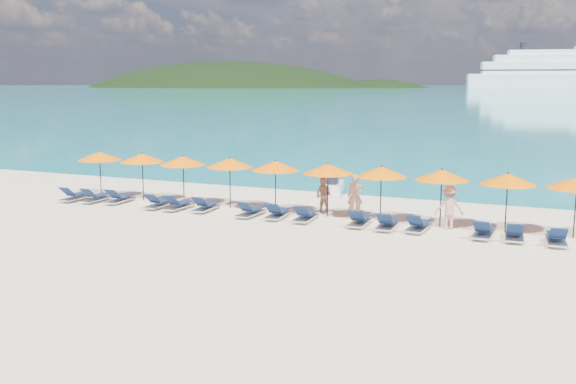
% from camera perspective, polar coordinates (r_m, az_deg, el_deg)
% --- Properties ---
extents(ground, '(1400.00, 1400.00, 0.00)m').
position_cam_1_polar(ground, '(23.15, -2.95, -4.09)').
color(ground, beige).
extents(sea, '(1600.00, 1300.00, 0.01)m').
position_cam_1_polar(sea, '(680.22, 22.80, 8.56)').
color(sea, '#1FA9B2').
rests_on(sea, ground).
extents(headland_main, '(374.00, 242.00, 126.50)m').
position_cam_1_polar(headland_main, '(641.67, -5.61, 5.85)').
color(headland_main, black).
rests_on(headland_main, ground).
extents(headland_small, '(162.00, 126.00, 85.50)m').
position_cam_1_polar(headland_small, '(603.15, 7.98, 5.84)').
color(headland_small, black).
rests_on(headland_small, ground).
extents(cruise_ship, '(150.52, 54.06, 41.44)m').
position_cam_1_polar(cruise_ship, '(532.13, 23.88, 9.53)').
color(cruise_ship, white).
rests_on(cruise_ship, ground).
extents(jetski, '(1.35, 2.43, 0.82)m').
position_cam_1_polar(jetski, '(32.13, 4.04, 0.43)').
color(jetski, white).
rests_on(jetski, ground).
extents(beachgoer_a, '(0.73, 0.57, 1.77)m').
position_cam_1_polar(beachgoer_a, '(26.64, 6.00, -0.34)').
color(beachgoer_a, tan).
rests_on(beachgoer_a, ground).
extents(beachgoer_b, '(0.83, 0.61, 1.53)m').
position_cam_1_polar(beachgoer_b, '(27.36, 3.18, -0.29)').
color(beachgoer_b, tan).
rests_on(beachgoer_b, ground).
extents(beachgoer_c, '(1.17, 0.76, 1.67)m').
position_cam_1_polar(beachgoer_c, '(25.05, 14.14, -1.35)').
color(beachgoer_c, tan).
rests_on(beachgoer_c, ground).
extents(umbrella_0, '(2.10, 2.10, 2.28)m').
position_cam_1_polar(umbrella_0, '(32.19, -16.41, 3.09)').
color(umbrella_0, black).
rests_on(umbrella_0, ground).
extents(umbrella_1, '(2.10, 2.10, 2.28)m').
position_cam_1_polar(umbrella_1, '(30.87, -12.84, 2.98)').
color(umbrella_1, black).
rests_on(umbrella_1, ground).
extents(umbrella_2, '(2.10, 2.10, 2.28)m').
position_cam_1_polar(umbrella_2, '(29.39, -9.31, 2.76)').
color(umbrella_2, black).
rests_on(umbrella_2, ground).
extents(umbrella_3, '(2.10, 2.10, 2.28)m').
position_cam_1_polar(umbrella_3, '(28.38, -5.20, 2.60)').
color(umbrella_3, black).
rests_on(umbrella_3, ground).
extents(umbrella_4, '(2.10, 2.10, 2.28)m').
position_cam_1_polar(umbrella_4, '(27.25, -1.12, 2.34)').
color(umbrella_4, black).
rests_on(umbrella_4, ground).
extents(umbrella_5, '(2.10, 2.10, 2.28)m').
position_cam_1_polar(umbrella_5, '(26.35, 3.57, 2.07)').
color(umbrella_5, black).
rests_on(umbrella_5, ground).
extents(umbrella_6, '(2.10, 2.10, 2.28)m').
position_cam_1_polar(umbrella_6, '(25.73, 8.30, 1.80)').
color(umbrella_6, black).
rests_on(umbrella_6, ground).
extents(umbrella_7, '(2.10, 2.10, 2.28)m').
position_cam_1_polar(umbrella_7, '(25.26, 13.52, 1.49)').
color(umbrella_7, black).
rests_on(umbrella_7, ground).
extents(umbrella_8, '(2.10, 2.10, 2.28)m').
position_cam_1_polar(umbrella_8, '(24.87, 18.96, 1.10)').
color(umbrella_8, black).
rests_on(umbrella_8, ground).
extents(lounger_0, '(0.68, 1.72, 0.66)m').
position_cam_1_polar(lounger_0, '(31.76, -18.40, -0.34)').
color(lounger_0, silver).
rests_on(lounger_0, ground).
extents(lounger_1, '(0.64, 1.71, 0.66)m').
position_cam_1_polar(lounger_1, '(31.14, -16.70, -0.45)').
color(lounger_1, silver).
rests_on(lounger_1, ground).
extents(lounger_2, '(0.72, 1.73, 0.66)m').
position_cam_1_polar(lounger_2, '(30.57, -14.74, -0.54)').
color(lounger_2, silver).
rests_on(lounger_2, ground).
extents(lounger_3, '(0.64, 1.71, 0.66)m').
position_cam_1_polar(lounger_3, '(28.99, -11.41, -0.96)').
color(lounger_3, silver).
rests_on(lounger_3, ground).
extents(lounger_4, '(0.70, 1.73, 0.66)m').
position_cam_1_polar(lounger_4, '(28.44, -9.70, -1.12)').
color(lounger_4, silver).
rests_on(lounger_4, ground).
extents(lounger_5, '(0.72, 1.73, 0.66)m').
position_cam_1_polar(lounger_5, '(27.95, -7.33, -1.25)').
color(lounger_5, silver).
rests_on(lounger_5, ground).
extents(lounger_6, '(0.70, 1.73, 0.66)m').
position_cam_1_polar(lounger_6, '(26.66, -3.36, -1.72)').
color(lounger_6, silver).
rests_on(lounger_6, ground).
extents(lounger_7, '(0.73, 1.74, 0.66)m').
position_cam_1_polar(lounger_7, '(26.28, -0.95, -1.87)').
color(lounger_7, silver).
rests_on(lounger_7, ground).
extents(lounger_8, '(0.71, 1.73, 0.66)m').
position_cam_1_polar(lounger_8, '(25.76, 1.57, -2.11)').
color(lounger_8, silver).
rests_on(lounger_8, ground).
extents(lounger_9, '(0.70, 1.73, 0.66)m').
position_cam_1_polar(lounger_9, '(25.06, 6.36, -2.51)').
color(lounger_9, silver).
rests_on(lounger_9, ground).
extents(lounger_10, '(0.68, 1.72, 0.66)m').
position_cam_1_polar(lounger_10, '(24.65, 8.82, -2.77)').
color(lounger_10, silver).
rests_on(lounger_10, ground).
extents(lounger_11, '(0.73, 1.74, 0.66)m').
position_cam_1_polar(lounger_11, '(24.51, 11.51, -2.92)').
color(lounger_11, silver).
rests_on(lounger_11, ground).
extents(lounger_12, '(0.68, 1.72, 0.66)m').
position_cam_1_polar(lounger_12, '(24.11, 17.00, -3.37)').
color(lounger_12, silver).
rests_on(lounger_12, ground).
extents(lounger_13, '(0.76, 1.75, 0.66)m').
position_cam_1_polar(lounger_13, '(24.06, 19.48, -3.53)').
color(lounger_13, silver).
rests_on(lounger_13, ground).
extents(lounger_14, '(0.79, 1.75, 0.66)m').
position_cam_1_polar(lounger_14, '(23.95, 22.75, -3.80)').
color(lounger_14, silver).
rests_on(lounger_14, ground).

